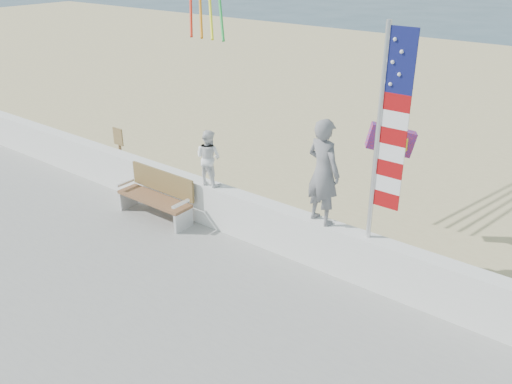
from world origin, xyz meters
TOP-DOWN VIEW (x-y plane):
  - ground at (0.00, 0.00)m, footprint 220.00×220.00m
  - sand at (0.00, 9.00)m, footprint 90.00×40.00m
  - seawall at (0.00, 2.00)m, footprint 30.00×0.35m
  - adult at (1.49, 2.00)m, footprint 0.77×0.59m
  - child at (-1.16, 2.00)m, footprint 0.58×0.47m
  - bench at (-2.26, 1.55)m, footprint 1.80×0.57m
  - flag at (2.54, 2.00)m, footprint 0.50×0.08m
  - parafoil_kite at (1.90, 3.77)m, footprint 0.91×0.70m
  - sign at (-4.38, 2.32)m, footprint 0.32×0.07m

SIDE VIEW (x-z plane):
  - ground at x=0.00m, z-range 0.00..0.00m
  - sand at x=0.00m, z-range 0.00..0.08m
  - seawall at x=0.00m, z-range 0.18..1.08m
  - bench at x=-2.26m, z-range 0.19..1.19m
  - sign at x=-4.38m, z-range 0.21..1.67m
  - child at x=-1.16m, z-range 1.08..2.23m
  - adult at x=1.49m, z-range 1.08..2.96m
  - parafoil_kite at x=1.90m, z-range 1.86..2.50m
  - flag at x=2.54m, z-range 1.24..4.74m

